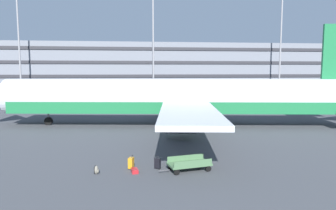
{
  "coord_description": "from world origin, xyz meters",
  "views": [
    {
      "loc": [
        -5.27,
        -32.18,
        6.23
      ],
      "look_at": [
        -2.01,
        -3.46,
        3.0
      ],
      "focal_mm": 33.66,
      "sensor_mm": 36.0,
      "label": 1
    }
  ],
  "objects_px": {
    "airliner": "(179,98)",
    "backpack_laid_flat": "(97,170)",
    "suitcase_red": "(158,163)",
    "suitcase_silver": "(131,163)",
    "baggage_cart": "(189,164)",
    "suitcase_teal": "(135,171)"
  },
  "relations": [
    {
      "from": "suitcase_red",
      "to": "baggage_cart",
      "type": "xyz_separation_m",
      "value": [
        1.93,
        -0.55,
        0.05
      ]
    },
    {
      "from": "airliner",
      "to": "suitcase_teal",
      "type": "bearing_deg",
      "value": -107.81
    },
    {
      "from": "suitcase_red",
      "to": "baggage_cart",
      "type": "distance_m",
      "value": 2.0
    },
    {
      "from": "suitcase_teal",
      "to": "baggage_cart",
      "type": "relative_size",
      "value": 0.22
    },
    {
      "from": "airliner",
      "to": "suitcase_silver",
      "type": "distance_m",
      "value": 16.29
    },
    {
      "from": "suitcase_teal",
      "to": "baggage_cart",
      "type": "bearing_deg",
      "value": 0.18
    },
    {
      "from": "airliner",
      "to": "suitcase_red",
      "type": "distance_m",
      "value": 16.05
    },
    {
      "from": "airliner",
      "to": "backpack_laid_flat",
      "type": "relative_size",
      "value": 78.55
    },
    {
      "from": "baggage_cart",
      "to": "suitcase_teal",
      "type": "bearing_deg",
      "value": -179.82
    },
    {
      "from": "suitcase_teal",
      "to": "backpack_laid_flat",
      "type": "xyz_separation_m",
      "value": [
        -2.27,
        -0.02,
        0.13
      ]
    },
    {
      "from": "suitcase_red",
      "to": "backpack_laid_flat",
      "type": "distance_m",
      "value": 3.77
    },
    {
      "from": "suitcase_silver",
      "to": "suitcase_red",
      "type": "xyz_separation_m",
      "value": [
        1.66,
        -0.24,
        -0.0
      ]
    },
    {
      "from": "airliner",
      "to": "backpack_laid_flat",
      "type": "xyz_separation_m",
      "value": [
        -7.39,
        -15.96,
        -2.83
      ]
    },
    {
      "from": "airliner",
      "to": "backpack_laid_flat",
      "type": "height_order",
      "value": "airliner"
    },
    {
      "from": "airliner",
      "to": "baggage_cart",
      "type": "height_order",
      "value": "airliner"
    },
    {
      "from": "suitcase_silver",
      "to": "backpack_laid_flat",
      "type": "distance_m",
      "value": 2.22
    },
    {
      "from": "suitcase_red",
      "to": "airliner",
      "type": "bearing_deg",
      "value": 76.58
    },
    {
      "from": "suitcase_silver",
      "to": "baggage_cart",
      "type": "height_order",
      "value": "suitcase_silver"
    },
    {
      "from": "suitcase_teal",
      "to": "suitcase_silver",
      "type": "xyz_separation_m",
      "value": [
        -0.21,
        0.8,
        0.26
      ]
    },
    {
      "from": "suitcase_teal",
      "to": "suitcase_red",
      "type": "height_order",
      "value": "suitcase_red"
    },
    {
      "from": "baggage_cart",
      "to": "backpack_laid_flat",
      "type": "bearing_deg",
      "value": -179.74
    },
    {
      "from": "suitcase_silver",
      "to": "suitcase_red",
      "type": "relative_size",
      "value": 1.0
    }
  ]
}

